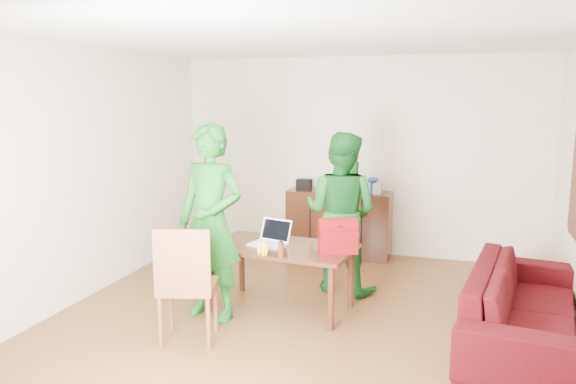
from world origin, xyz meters
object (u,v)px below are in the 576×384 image
(table, at_px, (282,253))
(sofa, at_px, (522,304))
(bottle, at_px, (281,249))
(red_bag, at_px, (338,239))
(person_far, at_px, (341,212))
(person_near, at_px, (211,222))
(chair, at_px, (188,307))
(laptop, at_px, (267,241))

(table, bearing_deg, sofa, 4.32)
(bottle, bearing_deg, red_bag, 35.80)
(person_far, relative_size, red_bag, 4.89)
(sofa, bearing_deg, bottle, 107.53)
(red_bag, bearing_deg, person_far, 77.93)
(person_near, distance_m, sofa, 2.99)
(bottle, height_order, red_bag, red_bag)
(chair, bearing_deg, sofa, 1.99)
(laptop, bearing_deg, person_far, 67.96)
(person_far, bearing_deg, table, 71.44)
(chair, height_order, laptop, chair)
(table, bearing_deg, red_bag, -0.61)
(chair, xyz_separation_m, sofa, (2.87, 0.91, 0.01))
(table, distance_m, sofa, 2.31)
(red_bag, relative_size, sofa, 0.16)
(table, xyz_separation_m, red_bag, (0.59, -0.07, 0.21))
(laptop, xyz_separation_m, sofa, (2.44, -0.03, -0.39))
(chair, xyz_separation_m, red_bag, (1.17, 0.90, 0.49))
(sofa, bearing_deg, chair, 116.02)
(table, xyz_separation_m, bottle, (0.12, -0.41, 0.16))
(person_near, height_order, bottle, person_near)
(table, distance_m, chair, 1.16)
(table, bearing_deg, chair, -115.05)
(laptop, height_order, sofa, laptop)
(table, distance_m, red_bag, 0.63)
(red_bag, bearing_deg, table, 151.68)
(table, relative_size, laptop, 3.72)
(person_far, xyz_separation_m, laptop, (-0.60, -0.78, -0.18))
(table, relative_size, red_bag, 4.12)
(red_bag, xyz_separation_m, sofa, (1.70, 0.01, -0.48))
(person_far, height_order, laptop, person_far)
(person_far, distance_m, sofa, 2.10)
(laptop, xyz_separation_m, red_bag, (0.74, -0.04, 0.09))
(person_near, bearing_deg, chair, -77.84)
(table, xyz_separation_m, chair, (-0.58, -0.97, -0.28))
(person_near, xyz_separation_m, red_bag, (1.19, 0.33, -0.16))
(person_near, bearing_deg, laptop, 48.74)
(person_far, height_order, sofa, person_far)
(person_near, distance_m, bottle, 0.75)
(person_near, xyz_separation_m, person_far, (1.05, 1.15, -0.07))
(bottle, xyz_separation_m, red_bag, (0.47, 0.34, 0.05))
(table, height_order, red_bag, red_bag)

